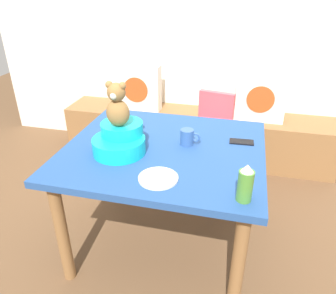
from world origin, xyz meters
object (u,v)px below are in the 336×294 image
at_px(pillow_floral_right, 260,97).
at_px(cell_phone, 242,142).
at_px(highchair, 210,128).
at_px(ketchup_bottle, 245,184).
at_px(dinner_plate_near, 158,178).
at_px(dining_table, 164,162).
at_px(infant_seat_teal, 120,140).
at_px(teddy_bear, 117,106).
at_px(coffee_mug, 187,137).
at_px(pillow_floral_left, 138,88).

xyz_separation_m(pillow_floral_right, cell_phone, (-0.13, -1.07, 0.06)).
height_order(highchair, ketchup_bottle, ketchup_bottle).
bearing_deg(dinner_plate_near, ketchup_bottle, -9.48).
height_order(dining_table, infant_seat_teal, infant_seat_teal).
distance_m(teddy_bear, cell_phone, 0.78).
relative_size(teddy_bear, coffee_mug, 2.08).
distance_m(teddy_bear, coffee_mug, 0.46).
distance_m(dining_table, cell_phone, 0.49).
relative_size(ketchup_bottle, dinner_plate_near, 0.92).
bearing_deg(teddy_bear, dining_table, 23.97).
bearing_deg(cell_phone, pillow_floral_right, -10.04).
relative_size(ketchup_bottle, cell_phone, 1.28).
xyz_separation_m(pillow_floral_right, highchair, (-0.39, -0.42, -0.16)).
xyz_separation_m(highchair, cell_phone, (0.26, -0.66, 0.22)).
bearing_deg(highchair, pillow_floral_left, 151.47).
relative_size(coffee_mug, dinner_plate_near, 0.60).
xyz_separation_m(pillow_floral_left, teddy_bear, (0.35, -1.35, 0.34)).
distance_m(infant_seat_teal, coffee_mug, 0.40).
bearing_deg(cell_phone, coffee_mug, 104.46).
distance_m(dining_table, highchair, 0.86).
bearing_deg(cell_phone, infant_seat_teal, 108.99).
xyz_separation_m(infant_seat_teal, dinner_plate_near, (0.29, -0.23, -0.07)).
height_order(infant_seat_teal, cell_phone, infant_seat_teal).
bearing_deg(dining_table, cell_phone, 21.28).
relative_size(pillow_floral_left, cell_phone, 3.06).
bearing_deg(infant_seat_teal, dining_table, 23.86).
bearing_deg(infant_seat_teal, highchair, 65.88).
distance_m(highchair, ketchup_bottle, 1.30).
height_order(infant_seat_teal, teddy_bear, teddy_bear).
relative_size(pillow_floral_right, highchair, 0.56).
bearing_deg(pillow_floral_left, cell_phone, -46.35).
height_order(pillow_floral_left, coffee_mug, pillow_floral_left).
bearing_deg(pillow_floral_left, ketchup_bottle, -57.43).
xyz_separation_m(pillow_floral_right, ketchup_bottle, (-0.10, -1.65, 0.15)).
xyz_separation_m(highchair, infant_seat_teal, (-0.42, -0.93, 0.29)).
bearing_deg(dining_table, highchair, 77.39).
bearing_deg(dinner_plate_near, teddy_bear, 141.02).
bearing_deg(teddy_bear, cell_phone, 22.21).
distance_m(highchair, cell_phone, 0.74).
distance_m(dinner_plate_near, cell_phone, 0.64).
bearing_deg(pillow_floral_left, pillow_floral_right, 0.00).
bearing_deg(dining_table, ketchup_bottle, -40.57).
bearing_deg(coffee_mug, dining_table, -150.41).
height_order(teddy_bear, ketchup_bottle, teddy_bear).
height_order(highchair, coffee_mug, coffee_mug).
bearing_deg(coffee_mug, teddy_bear, -153.98).
xyz_separation_m(coffee_mug, dinner_plate_near, (-0.07, -0.41, -0.04)).
bearing_deg(pillow_floral_right, teddy_bear, -120.79).
distance_m(pillow_floral_right, ketchup_bottle, 1.66).
height_order(pillow_floral_right, dining_table, pillow_floral_right).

